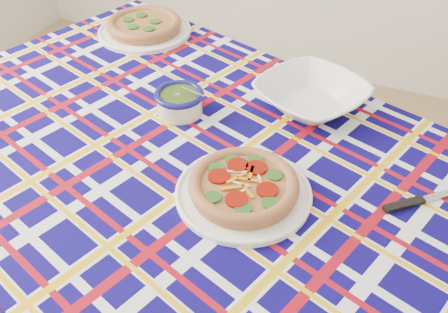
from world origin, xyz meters
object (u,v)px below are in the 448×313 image
at_px(dining_table, 195,181).
at_px(pesto_bowl, 179,100).
at_px(serving_bowl, 311,96).
at_px(main_focaccia_plate, 244,185).

xyz_separation_m(dining_table, pesto_bowl, (-0.12, 0.16, 0.12)).
bearing_deg(serving_bowl, pesto_bowl, -151.78).
distance_m(dining_table, pesto_bowl, 0.24).
height_order(main_focaccia_plate, serving_bowl, serving_bowl).
distance_m(main_focaccia_plate, pesto_bowl, 0.37).
relative_size(dining_table, pesto_bowl, 14.24).
distance_m(dining_table, serving_bowl, 0.41).
bearing_deg(dining_table, main_focaccia_plate, -6.83).
height_order(main_focaccia_plate, pesto_bowl, pesto_bowl).
bearing_deg(main_focaccia_plate, dining_table, 154.48).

